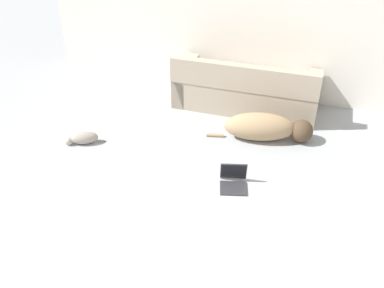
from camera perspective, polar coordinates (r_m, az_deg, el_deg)
name	(u,v)px	position (r m, az deg, el deg)	size (l,w,h in m)	color
wall_back	(246,5)	(6.53, 7.20, 17.92)	(6.45, 0.06, 2.74)	silver
couch	(246,91)	(6.40, 7.17, 7.02)	(2.12, 0.87, 0.80)	tan
dog	(267,127)	(5.72, 9.94, 2.18)	(1.40, 0.62, 0.38)	#A38460
cat	(83,138)	(5.79, -14.36, 0.75)	(0.49, 0.33, 0.16)	gray
laptop_open	(233,178)	(4.94, 5.55, -4.58)	(0.38, 0.39, 0.26)	#2D2D33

